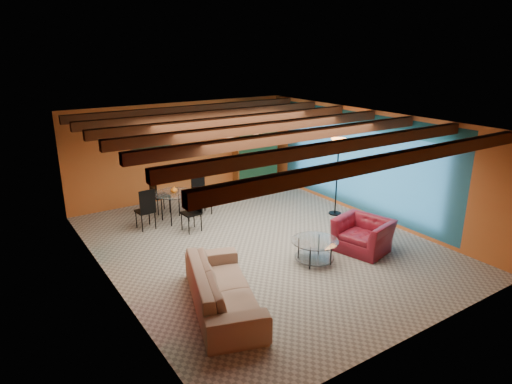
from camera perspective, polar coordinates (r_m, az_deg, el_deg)
room at (r=9.30m, az=0.30°, el=6.97°), size 6.52×8.01×2.71m
sofa at (r=7.57m, az=-4.23°, el=-12.05°), size 1.67×2.63×0.72m
armchair at (r=9.78m, az=13.48°, el=-5.33°), size 1.19×1.29×0.70m
coffee_table at (r=9.13m, az=7.47°, el=-7.46°), size 1.10×1.10×0.48m
dining_table at (r=11.20m, az=-10.31°, el=-1.21°), size 2.11×2.11×1.02m
armoire at (r=13.69m, az=-0.39°, el=4.95°), size 1.28×0.80×2.09m
floor_lamp at (r=11.53m, az=10.27°, el=1.89°), size 0.46×0.46×1.99m
ceiling_fan at (r=9.21m, az=0.69°, el=6.85°), size 1.50×1.50×0.44m
painting at (r=12.43m, az=-13.20°, el=5.97°), size 1.05×0.03×0.65m
potted_plant at (r=13.46m, az=-0.40°, el=10.36°), size 0.57×0.54×0.51m
vase at (r=11.02m, az=-10.49°, el=1.73°), size 0.18×0.18×0.18m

